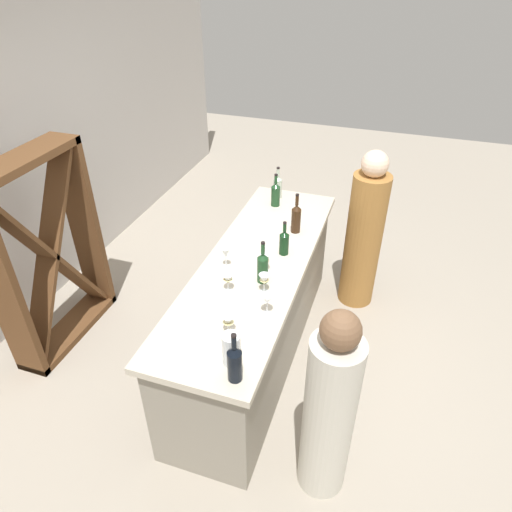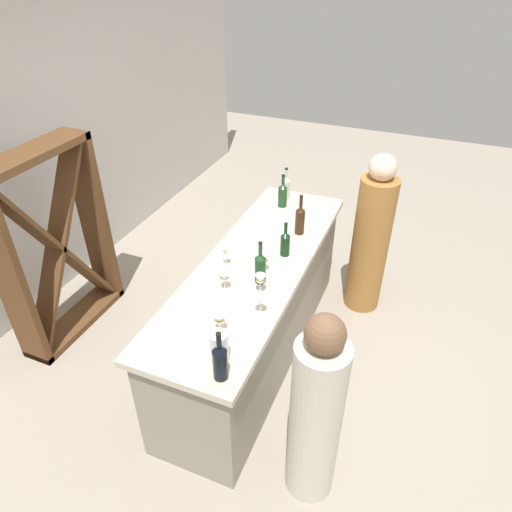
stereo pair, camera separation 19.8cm
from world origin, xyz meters
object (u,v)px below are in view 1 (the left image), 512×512
Objects in this scene: wine_bottle_far_right_clear_pale at (278,186)px; water_pitcher at (232,349)px; wine_bottle_center_dark_green at (284,242)px; wine_bottle_second_right_amber_brown at (296,218)px; wine_bottle_rightmost_olive_green at (276,194)px; person_center_guest at (329,413)px; wine_glass_near_right at (265,260)px; wine_rack at (48,255)px; wine_glass_near_center at (264,280)px; person_left_guest at (364,236)px; wine_glass_near_left at (267,300)px; wine_bottle_second_left_olive_green at (263,267)px; wine_glass_far_right at (226,254)px; wine_bottle_leftmost_near_black at (235,362)px; wine_glass_far_center at (228,280)px; wine_glass_far_left at (228,321)px.

water_pitcher is at bearing -170.94° from wine_bottle_far_right_clear_pale.
wine_bottle_second_right_amber_brown is at bearing -0.74° from wine_bottle_center_dark_green.
person_center_guest is at bearing -154.66° from wine_bottle_rightmost_olive_green.
wine_bottle_second_right_amber_brown is (0.34, -0.00, 0.03)m from wine_bottle_center_dark_green.
wine_glass_near_right is 0.10× the size of person_center_guest.
wine_rack is 5.57× the size of wine_bottle_far_right_clear_pale.
wine_rack is at bearing 69.65° from water_pitcher.
wine_bottle_second_right_amber_brown is 0.84m from wine_glass_near_center.
person_left_guest is (1.31, -0.53, -0.32)m from wine_glass_near_center.
wine_glass_near_left is 0.46m from water_pitcher.
person_left_guest is at bearing -94.87° from wine_bottle_far_right_clear_pale.
wine_glass_far_right is (0.07, 0.30, -0.01)m from wine_bottle_second_left_olive_green.
wine_bottle_leftmost_near_black is 0.56m from wine_glass_near_left.
wine_bottle_rightmost_olive_green is 1.26m from wine_glass_near_center.
wine_bottle_second_right_amber_brown reaches higher than wine_bottle_second_left_olive_green.
wine_glass_far_right is at bearing 98.89° from wine_glass_near_right.
wine_rack reaches higher than wine_bottle_second_left_olive_green.
water_pitcher is (-0.45, 0.07, -0.01)m from wine_glass_near_left.
wine_bottle_rightmost_olive_green reaches higher than wine_bottle_far_right_clear_pale.
wine_bottle_center_dark_green is 1.69× the size of wine_glass_far_right.
wine_rack is 1.77m from wine_glass_near_right.
wine_glass_near_center is 1.45m from person_left_guest.
wine_bottle_second_right_amber_brown is 0.24× the size of person_center_guest.
person_center_guest is at bearing -73.69° from wine_bottle_leftmost_near_black.
wine_glass_near_left is at bearing -0.71° from wine_bottle_leftmost_near_black.
wine_glass_far_right is at bearing 24.39° from wine_glass_far_center.
wine_bottle_second_right_amber_brown is at bearing -6.78° from wine_glass_near_right.
wine_bottle_second_right_amber_brown reaches higher than wine_bottle_far_right_clear_pale.
wine_bottle_second_left_olive_green is 1.37m from person_left_guest.
wine_glass_near_center is (-0.02, -1.82, 0.20)m from wine_rack.
water_pitcher is at bearing 171.81° from wine_glass_near_left.
wine_bottle_second_left_olive_green is at bearing -3.82° from wine_glass_far_left.
water_pitcher is (-0.89, -0.08, 0.00)m from wine_glass_near_right.
wine_glass_near_center is at bearing -118.40° from wine_glass_far_right.
wine_glass_near_center is 1.07× the size of wine_glass_far_center.
wine_glass_near_center is at bearing 22.31° from wine_glass_near_left.
wine_glass_far_right is at bearing 22.69° from wine_glass_far_left.
person_center_guest is at bearing -158.06° from wine_bottle_second_right_amber_brown.
wine_bottle_rightmost_olive_green is (1.11, 0.23, -0.01)m from wine_bottle_second_left_olive_green.
wine_glass_far_right is (0.25, 0.11, 0.02)m from wine_glass_far_center.
person_left_guest is (-0.07, -0.84, -0.34)m from wine_bottle_far_right_clear_pale.
wine_glass_far_right reaches higher than wine_glass_near_left.
wine_glass_far_left is at bearing 174.80° from wine_bottle_center_dark_green.
person_left_guest reaches higher than water_pitcher.
person_center_guest is at bearing 102.20° from person_left_guest.
wine_bottle_second_right_amber_brown is at bearing -49.26° from person_center_guest.
wine_bottle_second_right_amber_brown is 1.12× the size of wine_bottle_rightmost_olive_green.
wine_bottle_rightmost_olive_green reaches higher than water_pitcher.
wine_bottle_leftmost_near_black is 0.21× the size of person_left_guest.
wine_bottle_center_dark_green is at bearing -5.20° from wine_glass_far_left.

